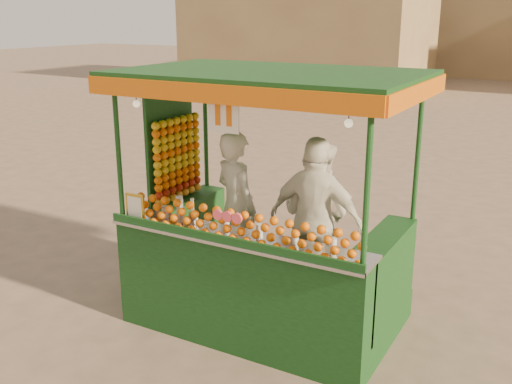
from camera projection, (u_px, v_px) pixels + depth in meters
The scene contains 7 objects.
ground at pixel (295, 337), 5.96m from camera, with size 90.00×90.00×0.00m, color brown.
building_left at pixel (309, 16), 26.01m from camera, with size 10.00×6.00×6.00m, color tan.
building_center at pixel (510, 6), 30.94m from camera, with size 14.00×7.00×7.00m, color tan.
juice_cart at pixel (256, 247), 6.02m from camera, with size 2.88×1.86×2.61m.
vendor_left at pixel (236, 207), 6.36m from camera, with size 0.72×0.61×1.66m.
vendor_middle at pixel (315, 216), 6.15m from camera, with size 0.88×0.74×1.61m.
vendor_right at pixel (316, 221), 5.87m from camera, with size 1.00×0.42×1.70m.
Camera 1 is at (2.24, -4.80, 3.13)m, focal length 41.54 mm.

